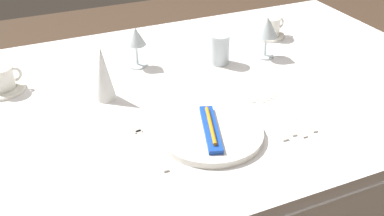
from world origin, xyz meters
name	(u,v)px	position (x,y,z in m)	size (l,w,h in m)	color
dining_table	(185,113)	(0.00, 0.00, 0.66)	(1.80, 1.11, 0.74)	white
dinner_plate	(211,133)	(-0.04, -0.26, 0.75)	(0.28, 0.28, 0.02)	white
toothbrush_package	(211,128)	(-0.04, -0.26, 0.77)	(0.10, 0.21, 0.02)	blue
fork_outer	(147,144)	(-0.20, -0.23, 0.74)	(0.03, 0.22, 0.00)	beige
dinner_knife	(265,120)	(0.13, -0.25, 0.74)	(0.02, 0.22, 0.00)	beige
spoon_soup	(266,110)	(0.17, -0.21, 0.74)	(0.03, 0.23, 0.01)	beige
spoon_dessert	(277,111)	(0.19, -0.22, 0.74)	(0.03, 0.23, 0.01)	beige
spoon_tea	(285,107)	(0.23, -0.21, 0.74)	(0.03, 0.23, 0.01)	beige
saucer_left	(268,35)	(0.46, 0.26, 0.74)	(0.13, 0.13, 0.01)	white
coffee_cup_left	(269,26)	(0.46, 0.26, 0.78)	(0.11, 0.09, 0.07)	white
saucer_right	(3,89)	(-0.51, 0.22, 0.74)	(0.13, 0.13, 0.01)	white
coffee_cup_right	(1,78)	(-0.51, 0.22, 0.78)	(0.10, 0.08, 0.07)	white
wine_glass_centre	(267,28)	(0.35, 0.11, 0.85)	(0.08, 0.08, 0.15)	silver
wine_glass_left	(136,39)	(-0.08, 0.22, 0.84)	(0.07, 0.07, 0.14)	silver
drink_tumbler	(219,51)	(0.18, 0.13, 0.78)	(0.07, 0.07, 0.10)	silver
napkin_folded	(103,73)	(-0.24, 0.05, 0.82)	(0.07, 0.07, 0.17)	white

